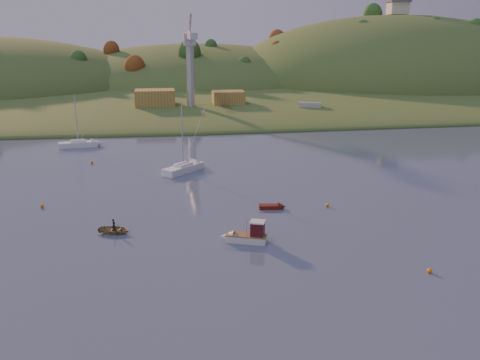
{
  "coord_description": "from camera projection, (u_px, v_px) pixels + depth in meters",
  "views": [
    {
      "loc": [
        -6.86,
        -30.21,
        22.91
      ],
      "look_at": [
        3.2,
        36.39,
        4.19
      ],
      "focal_mm": 40.0,
      "sensor_mm": 36.0,
      "label": 1
    }
  ],
  "objects": [
    {
      "name": "sailboat_far",
      "position": [
        78.0,
        144.0,
        109.86
      ],
      "size": [
        7.96,
        3.34,
        10.71
      ],
      "rotation": [
        0.0,
        0.0,
        0.14
      ],
      "color": "white",
      "rests_on": "ground"
    },
    {
      "name": "hill_center",
      "position": [
        197.0,
        85.0,
        237.4
      ],
      "size": [
        140.0,
        120.0,
        36.0
      ],
      "primitive_type": "ellipsoid",
      "color": "#334F1F",
      "rests_on": "ground"
    },
    {
      "name": "far_shore",
      "position": [
        173.0,
        81.0,
        255.01
      ],
      "size": [
        620.0,
        220.0,
        1.5
      ],
      "primitive_type": "cube",
      "color": "#334F1F",
      "rests_on": "ground"
    },
    {
      "name": "buoy_1",
      "position": [
        327.0,
        205.0,
        72.37
      ],
      "size": [
        0.5,
        0.5,
        0.5
      ],
      "primitive_type": "sphere",
      "color": "orange",
      "rests_on": "ground"
    },
    {
      "name": "shed_west",
      "position": [
        155.0,
        98.0,
        150.64
      ],
      "size": [
        11.0,
        8.0,
        4.8
      ],
      "primitive_type": "cube",
      "color": "olive",
      "rests_on": "wharf"
    },
    {
      "name": "canoe",
      "position": [
        114.0,
        230.0,
        62.93
      ],
      "size": [
        4.52,
        3.86,
        0.79
      ],
      "primitive_type": "imported",
      "rotation": [
        0.0,
        0.0,
        1.22
      ],
      "color": "olive",
      "rests_on": "ground"
    },
    {
      "name": "fishing_boat",
      "position": [
        243.0,
        235.0,
        60.25
      ],
      "size": [
        5.59,
        3.42,
        3.41
      ],
      "rotation": [
        0.0,
        0.0,
        2.79
      ],
      "color": "silver",
      "rests_on": "ground"
    },
    {
      "name": "red_tender",
      "position": [
        276.0,
        207.0,
        71.7
      ],
      "size": [
        3.76,
        1.7,
        1.23
      ],
      "rotation": [
        0.0,
        0.0,
        -0.13
      ],
      "color": "#53150B",
      "rests_on": "ground"
    },
    {
      "name": "dock_crane",
      "position": [
        190.0,
        54.0,
        144.37
      ],
      "size": [
        3.2,
        28.0,
        20.3
      ],
      "color": "#B7B7BC",
      "rests_on": "wharf"
    },
    {
      "name": "shed_east",
      "position": [
        228.0,
        98.0,
        154.72
      ],
      "size": [
        9.0,
        7.0,
        4.0
      ],
      "primitive_type": "cube",
      "color": "olive",
      "rests_on": "wharf"
    },
    {
      "name": "hilltop_house",
      "position": [
        398.0,
        6.0,
        226.39
      ],
      "size": [
        9.0,
        7.0,
        6.45
      ],
      "color": "beige",
      "rests_on": "hill_right"
    },
    {
      "name": "buoy_0",
      "position": [
        430.0,
        271.0,
        52.52
      ],
      "size": [
        0.5,
        0.5,
        0.5
      ],
      "primitive_type": "sphere",
      "color": "orange",
      "rests_on": "ground"
    },
    {
      "name": "hill_right",
      "position": [
        392.0,
        86.0,
        235.34
      ],
      "size": [
        150.0,
        130.0,
        60.0
      ],
      "primitive_type": "ellipsoid",
      "color": "#334F1F",
      "rests_on": "ground"
    },
    {
      "name": "sailboat_near",
      "position": [
        183.0,
        168.0,
        90.21
      ],
      "size": [
        7.48,
        7.58,
        11.37
      ],
      "rotation": [
        0.0,
        0.0,
        0.8
      ],
      "color": "white",
      "rests_on": "ground"
    },
    {
      "name": "wharf",
      "position": [
        202.0,
        111.0,
        152.52
      ],
      "size": [
        42.0,
        16.0,
        2.4
      ],
      "primitive_type": "cube",
      "color": "slate",
      "rests_on": "ground"
    },
    {
      "name": "work_vessel",
      "position": [
        310.0,
        111.0,
        150.42
      ],
      "size": [
        15.67,
        9.56,
        3.8
      ],
      "rotation": [
        0.0,
        0.0,
        -0.31
      ],
      "color": "slate",
      "rests_on": "ground"
    },
    {
      "name": "paddler",
      "position": [
        114.0,
        227.0,
        62.84
      ],
      "size": [
        0.52,
        0.63,
        1.48
      ],
      "primitive_type": "imported",
      "rotation": [
        0.0,
        0.0,
        1.22
      ],
      "color": "black",
      "rests_on": "ground"
    },
    {
      "name": "shore_slope",
      "position": [
        178.0,
        97.0,
        193.09
      ],
      "size": [
        640.0,
        150.0,
        7.0
      ],
      "primitive_type": "ellipsoid",
      "color": "#334F1F",
      "rests_on": "ground"
    },
    {
      "name": "hillside_trees",
      "position": [
        176.0,
        92.0,
        212.14
      ],
      "size": [
        280.0,
        50.0,
        32.0
      ],
      "primitive_type": null,
      "color": "#1B4B1C",
      "rests_on": "ground"
    },
    {
      "name": "buoy_2",
      "position": [
        42.0,
        206.0,
        72.06
      ],
      "size": [
        0.5,
        0.5,
        0.5
      ],
      "primitive_type": "sphere",
      "color": "orange",
      "rests_on": "ground"
    },
    {
      "name": "buoy_3",
      "position": [
        92.0,
        162.0,
        96.12
      ],
      "size": [
        0.5,
        0.5,
        0.5
      ],
      "primitive_type": "sphere",
      "color": "orange",
      "rests_on": "ground"
    }
  ]
}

